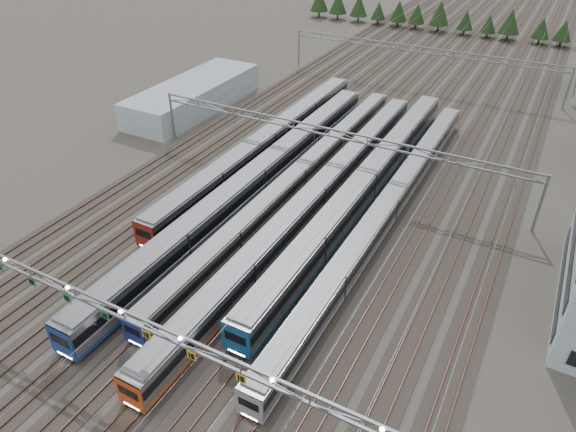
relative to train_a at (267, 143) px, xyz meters
The scene contains 13 objects.
ground 43.56m from the train_a, 75.01° to the right, with size 400.00×400.00×0.00m, color #47423A.
track_bed 59.06m from the train_a, 79.02° to the left, with size 54.00×260.00×5.42m.
train_a is the anchor object (origin of this frame).
train_b 11.68m from the train_a, 67.35° to the right, with size 3.11×66.63×4.05m.
train_c 11.50m from the train_a, 38.48° to the right, with size 2.54×65.50×3.29m.
train_d 17.30m from the train_a, 38.72° to the right, with size 2.83×68.85×3.68m.
train_e 18.63m from the train_a, 14.93° to the right, with size 3.06×63.34×3.99m.
train_f 24.06m from the train_a, 20.74° to the right, with size 2.60×65.94×3.39m.
gantry_near 43.87m from the train_a, 75.11° to the right, with size 56.36×0.61×8.08m.
gantry_mid 12.16m from the train_a, 10.19° to the right, with size 56.36×0.36×8.00m.
gantry_far 44.62m from the train_a, 75.33° to the left, with size 56.36×0.36×8.00m.
west_shed 24.68m from the train_a, 154.10° to the left, with size 10.00×30.00×4.85m, color #96ABB4.
treeline 88.71m from the train_a, 83.30° to the left, with size 93.80×5.60×7.02m.
Camera 1 is at (25.96, -20.09, 37.11)m, focal length 32.00 mm.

